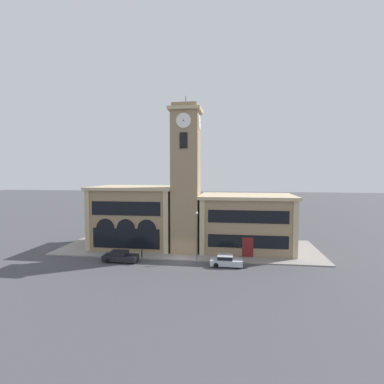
# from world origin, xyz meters

# --- Properties ---
(ground_plane) EXTENTS (300.00, 300.00, 0.00)m
(ground_plane) POSITION_xyz_m (0.00, 0.00, 0.00)
(ground_plane) COLOR #424247
(sidewalk_kerb) EXTENTS (39.05, 14.09, 0.15)m
(sidewalk_kerb) POSITION_xyz_m (0.00, 7.05, 0.07)
(sidewalk_kerb) COLOR gray
(sidewalk_kerb) RESTS_ON ground_plane
(clock_tower) EXTENTS (4.58, 4.58, 22.65)m
(clock_tower) POSITION_xyz_m (0.00, 4.62, 10.79)
(clock_tower) COLOR #937A5B
(clock_tower) RESTS_ON ground_plane
(town_hall_left_wing) EXTENTS (13.19, 10.11, 9.54)m
(town_hall_left_wing) POSITION_xyz_m (-8.49, 7.35, 4.79)
(town_hall_left_wing) COLOR #937A5B
(town_hall_left_wing) RESTS_ON ground_plane
(town_hall_right_wing) EXTENTS (13.98, 10.11, 8.36)m
(town_hall_right_wing) POSITION_xyz_m (8.88, 7.36, 4.20)
(town_hall_right_wing) COLOR #937A5B
(town_hall_right_wing) RESTS_ON ground_plane
(parked_car_near) EXTENTS (4.49, 1.86, 1.44)m
(parked_car_near) POSITION_xyz_m (-7.78, -1.45, 0.75)
(parked_car_near) COLOR black
(parked_car_near) RESTS_ON ground_plane
(parked_car_mid) EXTENTS (4.02, 1.79, 1.40)m
(parked_car_mid) POSITION_xyz_m (6.03, -1.45, 0.73)
(parked_car_mid) COLOR #B2B7C1
(parked_car_mid) RESTS_ON ground_plane
(street_lamp) EXTENTS (0.36, 0.36, 6.41)m
(street_lamp) POSITION_xyz_m (2.12, 0.36, 4.29)
(street_lamp) COLOR #4C4C51
(street_lamp) RESTS_ON sidewalk_kerb
(bollard) EXTENTS (0.18, 0.18, 1.06)m
(bollard) POSITION_xyz_m (-5.44, 0.46, 0.67)
(bollard) COLOR black
(bollard) RESTS_ON sidewalk_kerb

